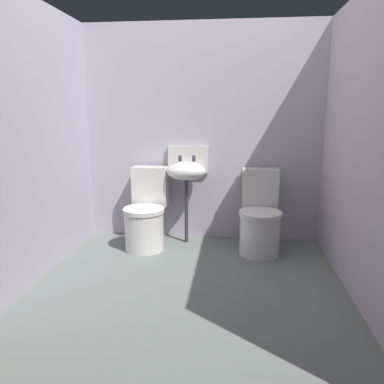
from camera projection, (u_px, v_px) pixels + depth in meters
ground_plane at (188, 293)px, 2.91m from camera, size 2.83×2.86×0.08m
wall_back at (203, 134)px, 3.90m from camera, size 2.83×0.10×2.20m
wall_left at (27, 143)px, 2.90m from camera, size 0.10×2.66×2.20m
wall_right at (368, 147)px, 2.62m from camera, size 0.10×2.66×2.20m
toilet_left at (146, 215)px, 3.74m from camera, size 0.40×0.59×0.78m
toilet_right at (260, 219)px, 3.62m from camera, size 0.41×0.60×0.78m
sink at (187, 170)px, 3.79m from camera, size 0.42×0.35×0.99m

